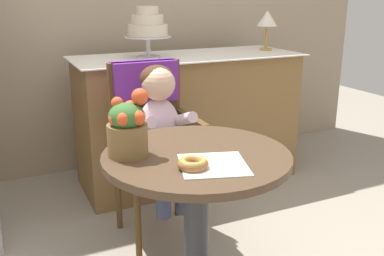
{
  "coord_description": "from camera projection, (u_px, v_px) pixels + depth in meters",
  "views": [
    {
      "loc": [
        -0.66,
        -1.4,
        1.3
      ],
      "look_at": [
        0.05,
        0.15,
        0.77
      ],
      "focal_mm": 40.69,
      "sensor_mm": 36.0,
      "label": 1
    }
  ],
  "objects": [
    {
      "name": "flower_vase",
      "position": [
        128.0,
        127.0,
        1.59
      ],
      "size": [
        0.16,
        0.15,
        0.25
      ],
      "color": "brown",
      "rests_on": "cafe_table"
    },
    {
      "name": "donut_front",
      "position": [
        193.0,
        163.0,
        1.49
      ],
      "size": [
        0.11,
        0.11,
        0.04
      ],
      "color": "#936033",
      "rests_on": "cafe_table"
    },
    {
      "name": "display_counter",
      "position": [
        188.0,
        118.0,
        3.07
      ],
      "size": [
        1.56,
        0.62,
        0.9
      ],
      "color": "olive",
      "rests_on": "ground"
    },
    {
      "name": "cafe_table",
      "position": [
        196.0,
        203.0,
        1.71
      ],
      "size": [
        0.72,
        0.72,
        0.72
      ],
      "color": "#4C3826",
      "rests_on": "ground"
    },
    {
      "name": "tiered_cake_stand",
      "position": [
        148.0,
        27.0,
        2.77
      ],
      "size": [
        0.3,
        0.3,
        0.32
      ],
      "color": "silver",
      "rests_on": "display_counter"
    },
    {
      "name": "wicker_chair",
      "position": [
        151.0,
        122.0,
        2.34
      ],
      "size": [
        0.42,
        0.45,
        0.95
      ],
      "rotation": [
        0.0,
        0.0,
        -0.07
      ],
      "color": "brown",
      "rests_on": "ground"
    },
    {
      "name": "seated_child",
      "position": [
        161.0,
        122.0,
        2.19
      ],
      "size": [
        0.27,
        0.32,
        0.73
      ],
      "color": "silver",
      "rests_on": "ground"
    },
    {
      "name": "table_lamp",
      "position": [
        267.0,
        20.0,
        3.14
      ],
      "size": [
        0.15,
        0.15,
        0.28
      ],
      "color": "#B28C47",
      "rests_on": "display_counter"
    },
    {
      "name": "paper_napkin",
      "position": [
        213.0,
        165.0,
        1.53
      ],
      "size": [
        0.29,
        0.29,
        0.0
      ],
      "primitive_type": "cube",
      "rotation": [
        0.0,
        0.0,
        -0.3
      ],
      "color": "white",
      "rests_on": "cafe_table"
    }
  ]
}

